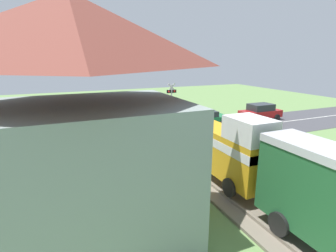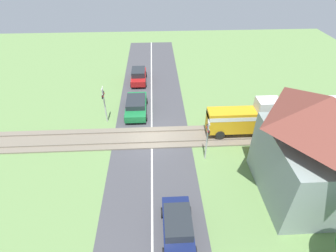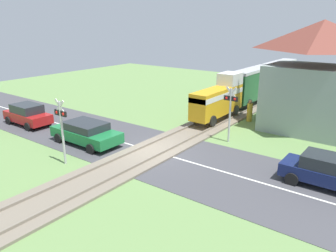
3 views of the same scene
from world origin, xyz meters
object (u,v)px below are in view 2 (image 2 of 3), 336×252
object	(u,v)px
car_far_side	(178,226)
pedestrian_by_station	(267,142)
car_behind_queue	(139,76)
crossing_signal_west_approach	(104,100)
station_building	(309,151)
train	(325,114)
car_near_crossing	(136,105)
crossing_signal_east_approach	(207,136)

from	to	relation	value
car_far_side	pedestrian_by_station	xyz separation A→B (m)	(-6.94, 7.57, -0.03)
car_behind_queue	pedestrian_by_station	bearing A→B (deg)	40.24
crossing_signal_west_approach	pedestrian_by_station	distance (m)	13.90
station_building	pedestrian_by_station	bearing A→B (deg)	-175.82
train	crossing_signal_west_approach	size ratio (longest dim) A/B	5.55
car_near_crossing	train	bearing A→B (deg)	75.42
crossing_signal_west_approach	station_building	xyz separation A→B (m)	(8.83, 13.37, 1.37)
car_far_side	station_building	distance (m)	8.77
car_far_side	car_behind_queue	xyz separation A→B (m)	(-19.28, -2.88, 0.02)
car_near_crossing	station_building	bearing A→B (deg)	46.36
car_far_side	station_building	xyz separation A→B (m)	(-2.66, 7.88, 2.81)
car_behind_queue	station_building	xyz separation A→B (m)	(16.62, 10.76, 2.78)
crossing_signal_east_approach	station_building	bearing A→B (deg)	56.48
crossing_signal_west_approach	station_building	bearing A→B (deg)	56.54
car_far_side	crossing_signal_east_approach	world-z (taller)	crossing_signal_east_approach
car_far_side	car_behind_queue	distance (m)	19.50
crossing_signal_west_approach	train	bearing A→B (deg)	81.72
crossing_signal_east_approach	station_building	distance (m)	6.47
station_building	pedestrian_by_station	xyz separation A→B (m)	(-4.28, -0.31, -2.84)
crossing_signal_west_approach	station_building	distance (m)	16.08
crossing_signal_east_approach	car_behind_queue	bearing A→B (deg)	-157.32
train	crossing_signal_east_approach	bearing A→B (deg)	-75.41
train	car_far_side	world-z (taller)	train
car_far_side	car_near_crossing	bearing A→B (deg)	-167.43
car_near_crossing	crossing_signal_east_approach	size ratio (longest dim) A/B	1.32
car_behind_queue	pedestrian_by_station	xyz separation A→B (m)	(12.34, 10.45, -0.06)
station_building	pedestrian_by_station	world-z (taller)	station_building
car_near_crossing	station_building	size ratio (longest dim) A/B	0.63
train	crossing_signal_east_approach	distance (m)	10.62
car_near_crossing	station_building	distance (m)	15.14
car_near_crossing	pedestrian_by_station	world-z (taller)	pedestrian_by_station
car_far_side	crossing_signal_east_approach	size ratio (longest dim) A/B	1.11
car_near_crossing	pedestrian_by_station	size ratio (longest dim) A/B	2.84
car_near_crossing	crossing_signal_east_approach	bearing A→B (deg)	39.04
train	crossing_signal_east_approach	xyz separation A→B (m)	(2.67, -10.27, 0.32)
crossing_signal_west_approach	pedestrian_by_station	world-z (taller)	crossing_signal_west_approach
train	crossing_signal_west_approach	xyz separation A→B (m)	(-2.67, -18.37, 0.32)
train	car_near_crossing	world-z (taller)	train
car_far_side	station_building	world-z (taller)	station_building
crossing_signal_west_approach	car_near_crossing	bearing A→B (deg)	118.66
train	pedestrian_by_station	bearing A→B (deg)	-70.51
car_behind_queue	crossing_signal_east_approach	world-z (taller)	crossing_signal_east_approach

